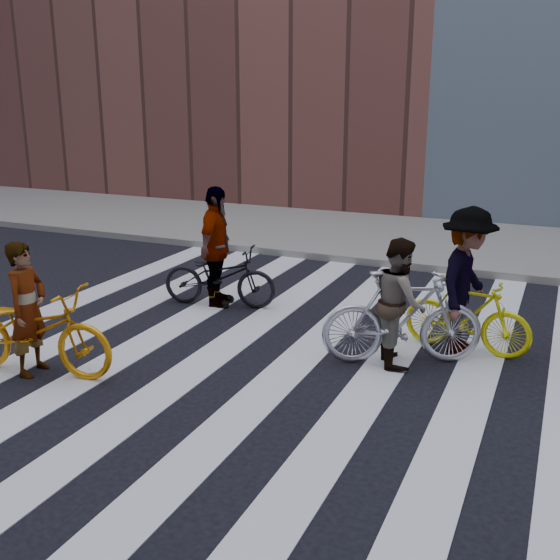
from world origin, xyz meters
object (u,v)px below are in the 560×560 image
Objects in this scene: bike_dark_rear at (219,276)px; bike_silver_mid at (402,318)px; bike_yellow_right at (467,315)px; rider_rear at (216,247)px; rider_right at (466,281)px; bike_yellow_left at (33,330)px; rider_left at (28,309)px; rider_mid at (399,302)px.

bike_silver_mid is at bearing -119.95° from bike_dark_rear.
rider_rear reaches higher than bike_yellow_right.
bike_silver_mid reaches higher than bike_yellow_right.
rider_right reaches higher than bike_silver_mid.
rider_left is at bearing 81.72° from bike_yellow_left.
bike_silver_mid reaches higher than bike_dark_rear.
rider_mid reaches higher than bike_yellow_left.
bike_yellow_left is 4.59m from rider_mid.
rider_left is at bearing 93.21° from rider_mid.
bike_yellow_right is (4.80, 2.90, -0.05)m from bike_yellow_left.
rider_rear is (-3.31, 1.15, 0.16)m from rider_mid.
bike_dark_rear is at bearing -21.60° from bike_yellow_left.
bike_dark_rear is (-3.31, 1.15, -0.12)m from bike_silver_mid.
bike_dark_rear is at bearing -22.42° from rider_left.
bike_silver_mid is at bearing -119.69° from rider_rear.
rider_right reaches higher than bike_yellow_left.
bike_dark_rear is 0.96× the size of rider_right.
bike_yellow_left is at bearing 128.14° from rider_right.
bike_yellow_right is at bearing -68.51° from bike_silver_mid.
rider_mid is (3.26, -1.15, 0.33)m from bike_dark_rear.
rider_rear reaches higher than bike_silver_mid.
rider_left is (-4.14, -2.16, 0.22)m from bike_silver_mid.
bike_yellow_right is at bearing -70.47° from rider_mid.
bike_silver_mid is 3.50m from bike_dark_rear.
bike_silver_mid is 1.05× the size of rider_rear.
rider_right is at bearing -67.12° from rider_left.
bike_yellow_right is 4.03m from bike_dark_rear.
bike_yellow_left is 1.10× the size of rider_rear.
rider_left is 0.85× the size of rider_right.
bike_silver_mid is at bearing 142.87° from bike_yellow_right.
rider_rear is (-4.01, 0.41, -0.01)m from rider_right.
rider_mid is 1.03m from rider_right.
bike_dark_rear is at bearing 90.89° from bike_yellow_right.
rider_mid is (4.09, 2.16, -0.01)m from rider_left.
bike_yellow_right is 5.66m from rider_left.
bike_dark_rear is 0.49m from rider_rear.
rider_mid is 0.84× the size of rider_right.
rider_right reaches higher than rider_left.
bike_yellow_left is 0.28m from rider_left.
bike_silver_mid is 3.56m from rider_rear.
bike_silver_mid is 1.25× the size of rider_mid.
bike_yellow_right is 1.02× the size of rider_left.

